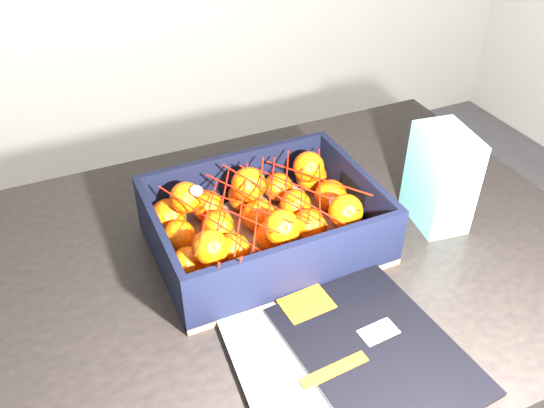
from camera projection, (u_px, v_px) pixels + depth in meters
name	position (u px, v px, depth m)	size (l,w,h in m)	color
room_shell	(521.00, 10.00, 0.48)	(3.54, 3.54, 2.50)	beige
table	(258.00, 302.00, 1.02)	(1.21, 0.81, 0.75)	black
magazine_stack	(351.00, 362.00, 0.79)	(0.32, 0.32, 0.02)	silver
produce_crate	(265.00, 229.00, 0.98)	(0.37, 0.28, 0.11)	olive
clementine_heap	(266.00, 221.00, 0.97)	(0.35, 0.26, 0.11)	#D74404
mesh_net	(262.00, 202.00, 0.93)	(0.31, 0.25, 0.09)	red
retail_carton	(441.00, 178.00, 1.00)	(0.08, 0.12, 0.18)	white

